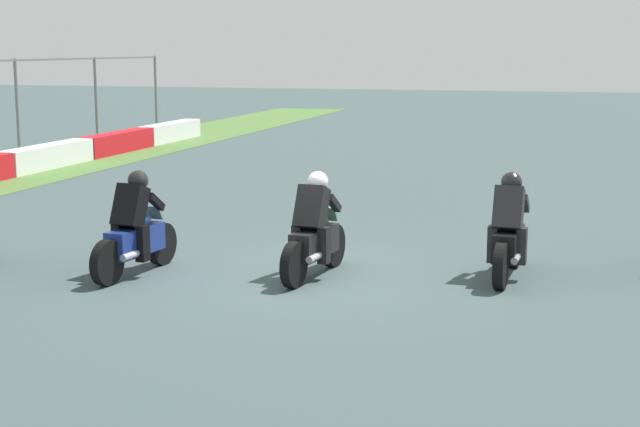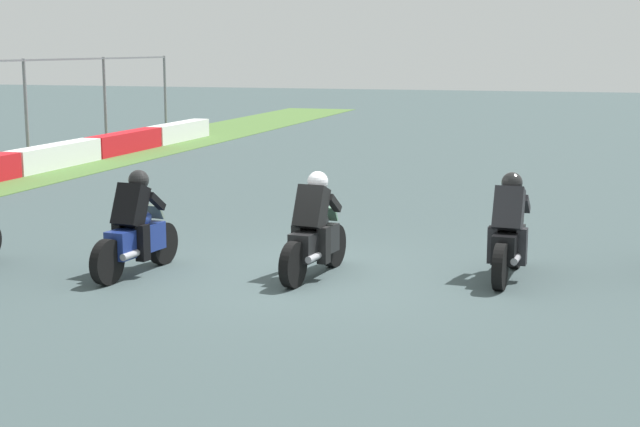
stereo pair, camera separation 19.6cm
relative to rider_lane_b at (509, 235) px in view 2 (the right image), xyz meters
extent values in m
plane|color=#3A4A4B|center=(-0.65, 2.73, -0.62)|extent=(120.00, 120.00, 0.00)
cube|color=silver|center=(9.25, 13.09, -0.30)|extent=(3.88, 0.60, 0.64)
cube|color=red|center=(13.21, 13.09, -0.30)|extent=(3.88, 0.60, 0.64)
cube|color=silver|center=(17.17, 13.09, -0.30)|extent=(3.88, 0.60, 0.64)
cylinder|color=slate|center=(10.90, 15.02, 0.84)|extent=(0.10, 0.10, 2.92)
cylinder|color=slate|center=(15.52, 15.02, 0.84)|extent=(0.10, 0.10, 2.92)
cylinder|color=slate|center=(20.14, 15.02, 0.84)|extent=(0.10, 0.10, 2.92)
cylinder|color=black|center=(0.70, -0.03, -0.30)|extent=(0.65, 0.17, 0.64)
cylinder|color=black|center=(-0.70, 0.04, -0.30)|extent=(0.65, 0.17, 0.64)
cube|color=black|center=(0.00, 0.00, -0.12)|extent=(1.11, 0.38, 0.40)
ellipsoid|color=black|center=(0.10, 0.00, 0.18)|extent=(0.49, 0.32, 0.24)
cube|color=red|center=(-0.51, 0.03, -0.10)|extent=(0.07, 0.16, 0.08)
cylinder|color=#A5A5AD|center=(-0.35, -0.14, -0.25)|extent=(0.42, 0.12, 0.10)
cube|color=#242428|center=(-0.10, 0.01, 0.40)|extent=(0.50, 0.42, 0.66)
sphere|color=black|center=(0.12, 0.00, 0.74)|extent=(0.31, 0.31, 0.30)
cube|color=slate|center=(0.50, -0.02, 0.22)|extent=(0.17, 0.27, 0.23)
cube|color=#242428|center=(-0.11, 0.21, -0.12)|extent=(0.19, 0.15, 0.52)
cube|color=#242428|center=(-0.13, -0.19, -0.12)|extent=(0.19, 0.15, 0.52)
cube|color=#242428|center=(0.29, 0.17, 0.42)|extent=(0.39, 0.12, 0.31)
cube|color=#242428|center=(0.27, -0.19, 0.42)|extent=(0.39, 0.12, 0.31)
cylinder|color=black|center=(0.01, 2.58, -0.30)|extent=(0.65, 0.22, 0.64)
cylinder|color=black|center=(-1.38, 2.76, -0.30)|extent=(0.65, 0.22, 0.64)
cube|color=black|center=(-0.68, 2.67, -0.12)|extent=(1.13, 0.46, 0.40)
ellipsoid|color=black|center=(-0.58, 2.66, 0.18)|extent=(0.51, 0.36, 0.24)
cube|color=red|center=(-1.19, 2.74, -0.10)|extent=(0.08, 0.17, 0.08)
cylinder|color=#A5A5AD|center=(-1.05, 2.56, -0.25)|extent=(0.43, 0.15, 0.10)
cube|color=black|center=(-0.78, 2.68, 0.40)|extent=(0.53, 0.46, 0.66)
sphere|color=silver|center=(-0.56, 2.66, 0.74)|extent=(0.34, 0.34, 0.30)
cube|color=slate|center=(-0.19, 2.61, 0.22)|extent=(0.19, 0.28, 0.23)
cube|color=black|center=(-0.78, 2.89, -0.12)|extent=(0.20, 0.16, 0.52)
cube|color=black|center=(-0.83, 2.49, -0.12)|extent=(0.20, 0.16, 0.52)
cube|color=black|center=(-0.38, 2.81, 0.42)|extent=(0.39, 0.15, 0.31)
cube|color=black|center=(-0.43, 2.46, 0.42)|extent=(0.39, 0.15, 0.31)
cylinder|color=black|center=(-0.57, 5.11, -0.30)|extent=(0.65, 0.22, 0.64)
cylinder|color=black|center=(-1.96, 5.27, -0.30)|extent=(0.65, 0.22, 0.64)
cube|color=navy|center=(-1.27, 5.19, -0.12)|extent=(1.13, 0.45, 0.40)
ellipsoid|color=navy|center=(-1.17, 5.18, 0.18)|extent=(0.51, 0.36, 0.24)
cube|color=red|center=(-1.77, 5.25, -0.10)|extent=(0.08, 0.17, 0.08)
cylinder|color=#A5A5AD|center=(-1.64, 5.07, -0.25)|extent=(0.43, 0.15, 0.10)
cube|color=black|center=(-1.37, 5.20, 0.40)|extent=(0.53, 0.46, 0.66)
sphere|color=black|center=(-1.15, 5.18, 0.74)|extent=(0.33, 0.33, 0.30)
cube|color=slate|center=(-0.77, 5.13, 0.22)|extent=(0.18, 0.28, 0.23)
cube|color=black|center=(-1.36, 5.40, -0.12)|extent=(0.20, 0.16, 0.52)
cube|color=black|center=(-1.41, 5.01, -0.12)|extent=(0.20, 0.16, 0.52)
cube|color=black|center=(-0.97, 5.33, 0.42)|extent=(0.39, 0.15, 0.31)
cube|color=black|center=(-1.01, 4.98, 0.42)|extent=(0.39, 0.15, 0.31)
camera|label=1|loc=(-13.52, -1.05, 2.63)|focal=53.72mm
camera|label=2|loc=(-13.47, -1.24, 2.63)|focal=53.72mm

